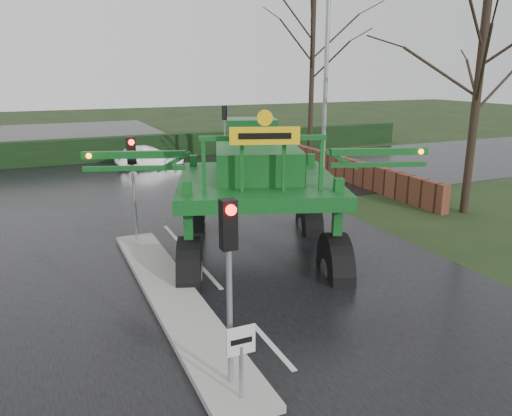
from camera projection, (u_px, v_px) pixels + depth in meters
name	position (u px, v px, depth m)	size (l,w,h in m)	color
ground	(272.00, 347.00, 10.34)	(140.00, 140.00, 0.00)	black
road_main	(159.00, 219.00, 19.14)	(14.00, 80.00, 0.02)	black
road_cross	(130.00, 187.00, 24.42)	(80.00, 12.00, 0.02)	black
median_island	(173.00, 296.00, 12.44)	(1.20, 10.00, 0.16)	gray
hedge_row	(106.00, 149.00, 31.26)	(44.00, 0.90, 1.50)	black
brick_wall	(316.00, 160.00, 28.38)	(0.40, 20.00, 1.20)	#592D1E
keep_left_sign	(241.00, 351.00, 8.22)	(0.50, 0.07, 1.35)	gray
traffic_signal_near	(229.00, 254.00, 8.25)	(0.26, 0.33, 3.52)	gray
traffic_signal_mid	(132.00, 167.00, 15.73)	(0.26, 0.33, 3.52)	gray
traffic_signal_far	(225.00, 121.00, 29.81)	(0.26, 0.33, 3.52)	gray
street_light_right	(321.00, 60.00, 22.52)	(3.85, 0.30, 10.00)	gray
tree_right_near	(479.00, 79.00, 18.75)	(5.60, 5.60, 9.64)	black
tree_right_far	(312.00, 55.00, 32.19)	(7.00, 7.00, 12.05)	black
crop_sprayer	(187.00, 180.00, 13.38)	(9.69, 7.56, 5.70)	black
white_sedan	(150.00, 168.00, 29.35)	(1.31, 3.77, 1.24)	white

